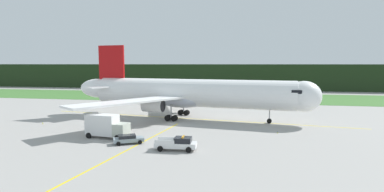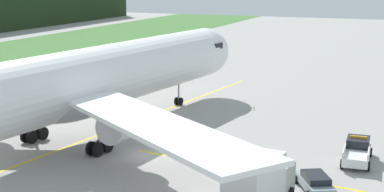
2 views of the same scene
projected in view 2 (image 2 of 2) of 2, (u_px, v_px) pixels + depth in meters
ground at (149, 156)px, 48.06m from camera, size 320.00×320.00×0.00m
taxiway_centerline_main at (89, 138)px, 53.20m from camera, size 67.01×9.16×0.01m
airliner at (83, 82)px, 51.65m from camera, size 53.14×46.97×15.74m
ops_pickup_truck at (357, 151)px, 46.52m from camera, size 5.69×2.45×1.94m
catering_truck at (258, 182)px, 36.64m from camera, size 7.03×3.39×3.83m
staff_car at (315, 182)px, 40.21m from camera, size 4.64×3.56×1.30m
taxiway_edge_light_east at (254, 108)px, 64.26m from camera, size 0.12×0.12×0.36m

